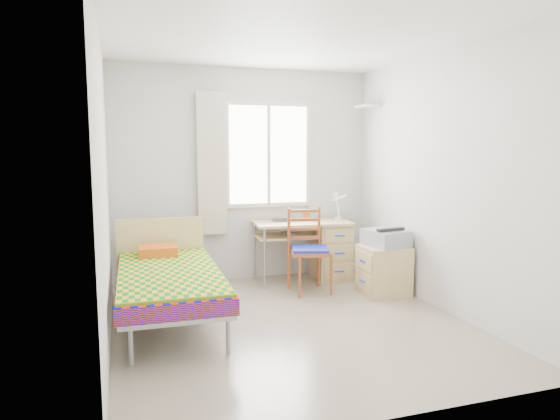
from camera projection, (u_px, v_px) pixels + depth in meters
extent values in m
plane|color=#BCAD93|center=(291.00, 324.00, 4.67)|extent=(3.50, 3.50, 0.00)
plane|color=white|center=(291.00, 37.00, 4.35)|extent=(3.50, 3.50, 0.00)
plane|color=silver|center=(245.00, 175.00, 6.16)|extent=(3.20, 0.00, 3.20)
plane|color=silver|center=(104.00, 190.00, 4.02)|extent=(0.00, 3.50, 3.50)
plane|color=silver|center=(442.00, 182.00, 5.00)|extent=(0.00, 3.50, 3.50)
cube|color=white|center=(268.00, 155.00, 6.21)|extent=(1.10, 0.04, 1.30)
cube|color=white|center=(269.00, 155.00, 6.20)|extent=(1.00, 0.02, 1.20)
cube|color=white|center=(269.00, 155.00, 6.19)|extent=(0.04, 0.02, 1.20)
cube|color=beige|center=(212.00, 164.00, 5.95)|extent=(0.35, 0.05, 1.70)
cube|color=white|center=(368.00, 106.00, 6.18)|extent=(0.20, 0.32, 0.03)
cube|color=#999CA2|center=(169.00, 287.00, 4.68)|extent=(0.93, 1.99, 0.06)
cube|color=red|center=(169.00, 279.00, 4.67)|extent=(0.97, 2.01, 0.14)
cube|color=gold|center=(169.00, 271.00, 4.64)|extent=(0.95, 1.89, 0.03)
cube|color=tan|center=(160.00, 242.00, 5.55)|extent=(0.95, 0.07, 0.54)
cube|color=#E35519|center=(158.00, 250.00, 5.29)|extent=(0.40, 0.34, 0.10)
cylinder|color=#999CA2|center=(131.00, 346.00, 3.75)|extent=(0.04, 0.04, 0.32)
cylinder|color=#999CA2|center=(196.00, 279.00, 5.66)|extent=(0.04, 0.04, 0.32)
cube|color=tan|center=(302.00, 223.00, 6.12)|extent=(1.21, 0.62, 0.03)
cube|color=tan|center=(330.00, 250.00, 6.28)|extent=(0.45, 0.55, 0.71)
cube|color=tan|center=(286.00, 236.00, 6.07)|extent=(0.75, 0.55, 0.02)
cylinder|color=#999CA2|center=(264.00, 259.00, 5.79)|extent=(0.03, 0.03, 0.71)
cylinder|color=#999CA2|center=(255.00, 252.00, 6.21)|extent=(0.03, 0.03, 0.71)
cube|color=brown|center=(310.00, 252.00, 5.64)|extent=(0.51, 0.51, 0.04)
cube|color=navy|center=(310.00, 249.00, 5.64)|extent=(0.49, 0.49, 0.04)
cube|color=brown|center=(304.00, 224.00, 5.78)|extent=(0.37, 0.13, 0.41)
cylinder|color=brown|center=(300.00, 277.00, 5.44)|extent=(0.03, 0.03, 0.47)
cylinder|color=brown|center=(319.00, 247.00, 5.88)|extent=(0.04, 0.04, 0.95)
cube|color=tan|center=(384.00, 270.00, 5.59)|extent=(0.51, 0.46, 0.55)
cube|color=tan|center=(363.00, 261.00, 5.50)|extent=(0.02, 0.41, 0.20)
cube|color=tan|center=(363.00, 281.00, 5.53)|extent=(0.02, 0.41, 0.20)
cube|color=#ADAFB6|center=(386.00, 238.00, 5.56)|extent=(0.46, 0.51, 0.18)
cube|color=black|center=(386.00, 230.00, 5.54)|extent=(0.36, 0.41, 0.02)
imported|color=black|center=(286.00, 221.00, 6.13)|extent=(0.36, 0.25, 0.03)
cylinder|color=#E35519|center=(306.00, 216.00, 6.31)|extent=(0.10, 0.10, 0.10)
cylinder|color=white|center=(338.00, 218.00, 6.33)|extent=(0.09, 0.09, 0.03)
cylinder|color=white|center=(338.00, 208.00, 6.32)|extent=(0.02, 0.11, 0.25)
cylinder|color=white|center=(339.00, 198.00, 6.22)|extent=(0.12, 0.22, 0.11)
cone|color=white|center=(337.00, 197.00, 6.10)|extent=(0.13, 0.14, 0.12)
imported|color=gray|center=(285.00, 234.00, 6.11)|extent=(0.23, 0.26, 0.02)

